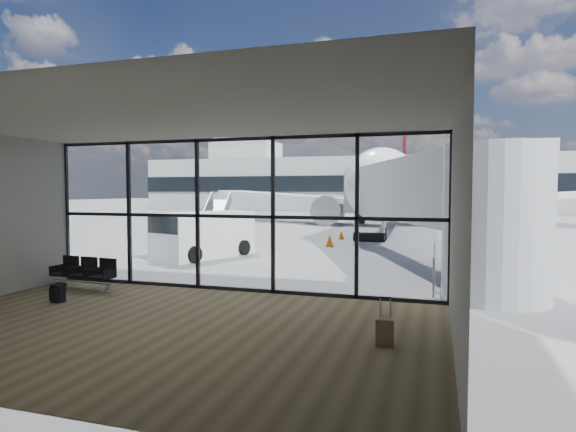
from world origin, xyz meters
The scene contains 21 objects.
ground centered at (0.00, 40.00, 0.00)m, with size 220.00×220.00×0.00m, color slate.
lounge_shell centered at (0.00, -4.80, 2.65)m, with size 12.02×8.01×4.51m.
glass_curtain_wall centered at (0.00, 0.00, 2.25)m, with size 12.10×0.12×4.50m.
jet_bridge centered at (4.90, 7.07, 2.76)m, with size 8.00×16.50×4.33m.
apron_railing centered at (5.60, 3.50, 0.72)m, with size 0.06×5.46×1.11m.
far_terminal centered at (-0.59, 61.97, 4.21)m, with size 80.00×12.20×11.00m.
tree_0 centered at (-45.00, 72.00, 4.63)m, with size 4.95×4.95×7.12m.
tree_1 centered at (-39.00, 72.00, 5.25)m, with size 5.61×5.61×8.07m.
tree_2 centered at (-33.00, 72.00, 5.88)m, with size 6.27×6.27×9.03m.
tree_3 centered at (-27.00, 72.00, 4.63)m, with size 4.95×4.95×7.12m.
tree_4 centered at (-21.00, 72.00, 5.25)m, with size 5.61×5.61×8.07m.
tree_5 centered at (-15.00, 72.00, 5.88)m, with size 6.27×6.27×9.03m.
seating_row centered at (-4.38, -1.10, 0.53)m, with size 2.15×0.78×0.95m.
backpack centered at (-3.86, -2.78, 0.25)m, with size 0.37×0.35×0.52m.
suitcase centered at (4.76, -3.85, 0.28)m, with size 0.36×0.27×0.93m.
airliner centered at (2.16, 31.44, 3.21)m, with size 35.31×40.87×10.53m.
service_van centered at (-4.29, 6.19, 1.03)m, with size 3.41×4.99×2.00m.
belt_loader centered at (-10.31, 16.63, 0.63)m, with size 1.71×4.10×1.87m.
mobile_stairs centered at (-9.11, 17.49, 0.55)m, with size 2.19×3.49×2.29m.
traffic_cone_a centered at (0.26, 11.81, 0.33)m, with size 0.48×0.48×0.68m.
traffic_cone_c centered at (0.08, 15.90, 0.25)m, with size 0.38×0.38×0.54m.
Camera 1 is at (5.69, -12.94, 2.95)m, focal length 30.00 mm.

